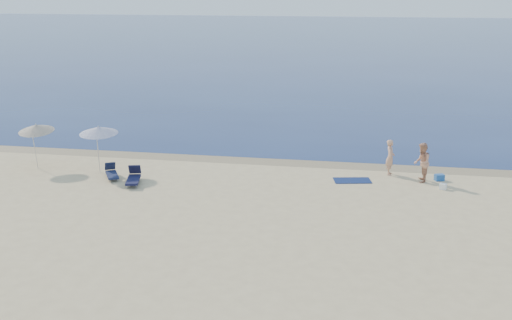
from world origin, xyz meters
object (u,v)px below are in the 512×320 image
Objects in this scene: person_right at (422,163)px; blue_cooler at (439,177)px; person_left at (390,157)px; umbrella_near at (99,130)px.

blue_cooler is at bearing 114.57° from person_right.
person_left is at bearing 144.32° from blue_cooler.
umbrella_near is at bearing 164.15° from blue_cooler.
person_left is at bearing -120.12° from person_right.
person_right is at bearing -179.84° from blue_cooler.
blue_cooler is (0.93, 0.36, -0.82)m from person_right.
person_right reaches higher than blue_cooler.
umbrella_near is (-17.20, -1.64, 2.07)m from blue_cooler.
person_right is (1.51, -0.99, 0.07)m from person_left.
umbrella_near is (-16.28, -1.28, 1.24)m from person_right.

